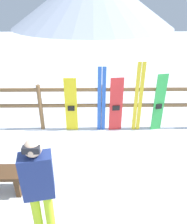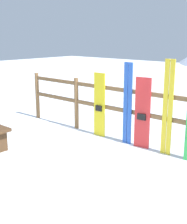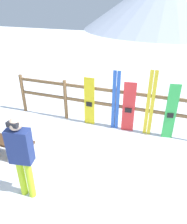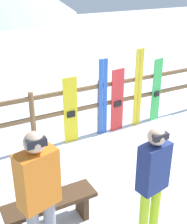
{
  "view_description": "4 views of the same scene",
  "coord_description": "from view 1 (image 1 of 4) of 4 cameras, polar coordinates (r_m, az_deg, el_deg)",
  "views": [
    {
      "loc": [
        -0.2,
        -2.63,
        3.0
      ],
      "look_at": [
        -0.16,
        1.27,
        0.95
      ],
      "focal_mm": 35.0,
      "sensor_mm": 36.0,
      "label": 1
    },
    {
      "loc": [
        3.57,
        -2.8,
        2.15
      ],
      "look_at": [
        -0.14,
        1.31,
        0.77
      ],
      "focal_mm": 50.0,
      "sensor_mm": 36.0,
      "label": 2
    },
    {
      "loc": [
        1.22,
        -2.95,
        3.24
      ],
      "look_at": [
        -0.18,
        1.0,
        1.01
      ],
      "focal_mm": 35.0,
      "sensor_mm": 36.0,
      "label": 3
    },
    {
      "loc": [
        -2.94,
        -3.03,
        3.23
      ],
      "look_at": [
        -0.57,
        1.38,
        0.93
      ],
      "focal_mm": 50.0,
      "sensor_mm": 36.0,
      "label": 4
    }
  ],
  "objects": [
    {
      "name": "person_navy",
      "position": [
        2.92,
        -14.14,
        -17.93
      ],
      "size": [
        0.41,
        0.27,
        1.62
      ],
      "color": "#B7D826",
      "rests_on": "ground"
    },
    {
      "name": "fence",
      "position": [
        5.32,
        1.62,
        2.3
      ],
      "size": [
        5.9,
        0.1,
        1.19
      ],
      "color": "brown",
      "rests_on": "ground"
    },
    {
      "name": "snowboard_yellow",
      "position": [
        5.3,
        -5.88,
        1.71
      ],
      "size": [
        0.3,
        0.06,
        1.37
      ],
      "color": "yellow",
      "rests_on": "ground"
    },
    {
      "name": "ski_pair_blue",
      "position": [
        5.22,
        2.11,
        3.11
      ],
      "size": [
        0.19,
        0.02,
        1.64
      ],
      "color": "blue",
      "rests_on": "ground"
    },
    {
      "name": "snowboard_green",
      "position": [
        5.5,
        16.75,
        2.17
      ],
      "size": [
        0.27,
        0.09,
        1.46
      ],
      "color": "green",
      "rests_on": "ground"
    },
    {
      "name": "snowboard_red",
      "position": [
        5.31,
        5.92,
        1.79
      ],
      "size": [
        0.32,
        0.08,
        1.38
      ],
      "color": "red",
      "rests_on": "ground"
    },
    {
      "name": "ground_plane",
      "position": [
        3.99,
        2.68,
        -20.95
      ],
      "size": [
        40.0,
        40.0,
        0.0
      ],
      "primitive_type": "plane",
      "color": "white"
    },
    {
      "name": "ski_pair_yellow",
      "position": [
        5.32,
        11.67,
        3.61
      ],
      "size": [
        0.2,
        0.02,
        1.74
      ],
      "color": "yellow",
      "rests_on": "ground"
    }
  ]
}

